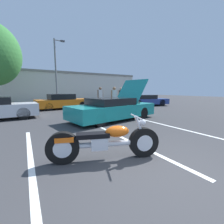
# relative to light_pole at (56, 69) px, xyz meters

# --- Properties ---
(ground_plane) EXTENTS (80.00, 80.00, 0.00)m
(ground_plane) POSITION_rel_light_pole_xyz_m (-1.28, -16.63, -4.01)
(ground_plane) COLOR #38383A
(parking_stripe_middle) EXTENTS (0.12, 5.11, 0.01)m
(parking_stripe_middle) POSITION_rel_light_pole_xyz_m (-3.38, -14.64, -4.00)
(parking_stripe_middle) COLOR white
(parking_stripe_middle) RESTS_ON ground
(parking_stripe_back) EXTENTS (0.12, 5.11, 0.01)m
(parking_stripe_back) POSITION_rel_light_pole_xyz_m (-0.68, -14.64, -4.00)
(parking_stripe_back) COLOR white
(parking_stripe_back) RESTS_ON ground
(parking_stripe_far) EXTENTS (0.12, 5.11, 0.01)m
(parking_stripe_far) POSITION_rel_light_pole_xyz_m (2.01, -14.64, -4.00)
(parking_stripe_far) COLOR white
(parking_stripe_far) RESTS_ON ground
(far_building) EXTENTS (32.00, 4.20, 4.40)m
(far_building) POSITION_rel_light_pole_xyz_m (-1.28, 6.86, -1.67)
(far_building) COLOR beige
(far_building) RESTS_ON ground
(light_pole) EXTENTS (1.21, 0.28, 7.26)m
(light_pole) POSITION_rel_light_pole_xyz_m (0.00, 0.00, 0.00)
(light_pole) COLOR slate
(light_pole) RESTS_ON ground
(motorcycle) EXTENTS (2.43, 1.06, 0.98)m
(motorcycle) POSITION_rel_light_pole_xyz_m (-1.91, -15.50, -3.59)
(motorcycle) COLOR black
(motorcycle) RESTS_ON ground
(show_car_hood_open) EXTENTS (5.02, 2.72, 2.19)m
(show_car_hood_open) POSITION_rel_light_pole_xyz_m (0.67, -11.55, -3.42)
(show_car_hood_open) COLOR teal
(show_car_hood_open) RESTS_ON ground
(parked_car_right_row) EXTENTS (4.53, 2.83, 1.11)m
(parked_car_right_row) POSITION_rel_light_pole_xyz_m (7.46, -6.78, -3.47)
(parked_car_right_row) COLOR navy
(parked_car_right_row) RESTS_ON ground
(parked_car_mid_row) EXTENTS (4.58, 2.13, 1.26)m
(parked_car_mid_row) POSITION_rel_light_pole_xyz_m (-0.54, -5.12, -3.41)
(parked_car_mid_row) COLOR orange
(parked_car_mid_row) RESTS_ON ground
(spectator_by_show_car) EXTENTS (0.52, 0.24, 1.84)m
(spectator_by_show_car) POSITION_rel_light_pole_xyz_m (2.21, -6.79, -2.90)
(spectator_by_show_car) COLOR #38476B
(spectator_by_show_car) RESTS_ON ground
(spectator_midground) EXTENTS (0.52, 0.24, 1.81)m
(spectator_midground) POSITION_rel_light_pole_xyz_m (2.35, -8.84, -2.92)
(spectator_midground) COLOR #333338
(spectator_midground) RESTS_ON ground
(spectator_far_lot) EXTENTS (0.52, 0.24, 1.81)m
(spectator_far_lot) POSITION_rel_light_pole_xyz_m (3.77, -7.59, -2.92)
(spectator_far_lot) COLOR gray
(spectator_far_lot) RESTS_ON ground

